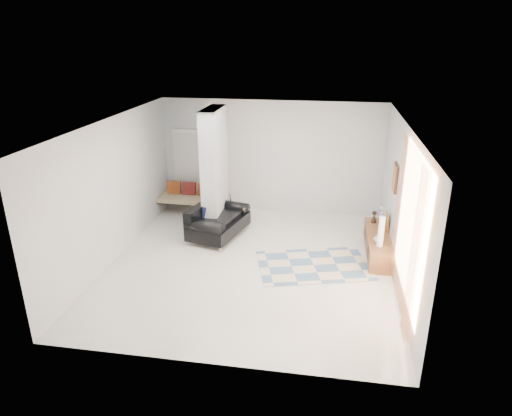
# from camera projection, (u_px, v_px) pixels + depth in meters

# --- Properties ---
(floor) EXTENTS (6.00, 6.00, 0.00)m
(floor) POSITION_uv_depth(u_px,v_px,m) (251.00, 263.00, 9.10)
(floor) COLOR silver
(floor) RESTS_ON ground
(ceiling) EXTENTS (6.00, 6.00, 0.00)m
(ceiling) POSITION_uv_depth(u_px,v_px,m) (250.00, 123.00, 8.09)
(ceiling) COLOR white
(ceiling) RESTS_ON wall_back
(wall_back) EXTENTS (6.00, 0.00, 6.00)m
(wall_back) POSITION_uv_depth(u_px,v_px,m) (271.00, 157.00, 11.35)
(wall_back) COLOR silver
(wall_back) RESTS_ON ground
(wall_front) EXTENTS (6.00, 0.00, 6.00)m
(wall_front) POSITION_uv_depth(u_px,v_px,m) (210.00, 276.00, 5.83)
(wall_front) COLOR silver
(wall_front) RESTS_ON ground
(wall_left) EXTENTS (0.00, 6.00, 6.00)m
(wall_left) POSITION_uv_depth(u_px,v_px,m) (114.00, 190.00, 9.01)
(wall_left) COLOR silver
(wall_left) RESTS_ON ground
(wall_right) EXTENTS (0.00, 6.00, 6.00)m
(wall_right) POSITION_uv_depth(u_px,v_px,m) (401.00, 206.00, 8.18)
(wall_right) COLOR silver
(wall_right) RESTS_ON ground
(partition_column) EXTENTS (0.35, 1.20, 2.80)m
(partition_column) POSITION_uv_depth(u_px,v_px,m) (215.00, 171.00, 10.23)
(partition_column) COLOR #B3B8BA
(partition_column) RESTS_ON floor
(hallway_door) EXTENTS (0.85, 0.06, 2.04)m
(hallway_door) POSITION_uv_depth(u_px,v_px,m) (191.00, 168.00, 11.77)
(hallway_door) COLOR silver
(hallway_door) RESTS_ON floor
(curtain) EXTENTS (0.00, 2.55, 2.55)m
(curtain) POSITION_uv_depth(u_px,v_px,m) (406.00, 229.00, 7.11)
(curtain) COLOR orange
(curtain) RESTS_ON wall_right
(wall_art) EXTENTS (0.04, 0.45, 0.55)m
(wall_art) POSITION_uv_depth(u_px,v_px,m) (395.00, 178.00, 8.92)
(wall_art) COLOR #3C1B10
(wall_art) RESTS_ON wall_right
(media_console) EXTENTS (0.45, 1.94, 0.80)m
(media_console) POSITION_uv_depth(u_px,v_px,m) (378.00, 244.00, 9.47)
(media_console) COLOR brown
(media_console) RESTS_ON floor
(loveseat) EXTENTS (1.24, 1.71, 0.76)m
(loveseat) POSITION_uv_depth(u_px,v_px,m) (216.00, 221.00, 10.23)
(loveseat) COLOR silver
(loveseat) RESTS_ON floor
(daybed) EXTENTS (1.80, 0.82, 0.77)m
(daybed) POSITION_uv_depth(u_px,v_px,m) (193.00, 197.00, 11.52)
(daybed) COLOR black
(daybed) RESTS_ON floor
(area_rug) EXTENTS (2.46, 1.96, 0.01)m
(area_rug) POSITION_uv_depth(u_px,v_px,m) (314.00, 265.00, 9.01)
(area_rug) COLOR beige
(area_rug) RESTS_ON floor
(cylinder_lamp) EXTENTS (0.11, 0.11, 0.62)m
(cylinder_lamp) POSITION_uv_depth(u_px,v_px,m) (381.00, 232.00, 8.82)
(cylinder_lamp) COLOR white
(cylinder_lamp) RESTS_ON media_console
(bronze_figurine) EXTENTS (0.15, 0.15, 0.27)m
(bronze_figurine) POSITION_uv_depth(u_px,v_px,m) (374.00, 217.00, 9.99)
(bronze_figurine) COLOR #301F15
(bronze_figurine) RESTS_ON media_console
(vase) EXTENTS (0.20, 0.20, 0.18)m
(vase) POSITION_uv_depth(u_px,v_px,m) (378.00, 238.00, 9.03)
(vase) COLOR white
(vase) RESTS_ON media_console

